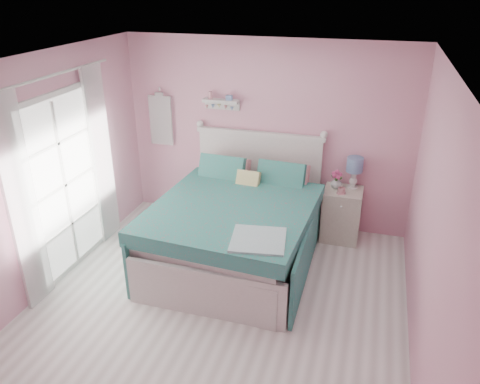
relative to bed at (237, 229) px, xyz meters
The scene contains 13 objects.
floor 1.17m from the bed, 86.04° to the right, with size 4.50×4.50×0.00m, color beige.
room_shell 1.58m from the bed, 86.04° to the right, with size 4.50×4.50×4.50m.
bed is the anchor object (origin of this frame).
nightstand 1.51m from the bed, 36.75° to the left, with size 0.50×0.49×0.72m.
table_lamp 1.77m from the bed, 37.98° to the left, with size 0.21×0.21×0.43m.
vase 1.50m from the bed, 40.85° to the left, with size 0.15×0.15×0.16m, color silver.
teacup 1.46m from the bed, 33.86° to the left, with size 0.10×0.10×0.08m, color pink.
roses 1.53m from the bed, 40.78° to the left, with size 0.14×0.11×0.12m.
wall_shelf 1.80m from the bed, 116.50° to the left, with size 0.50×0.15×0.25m.
hanging_dress 2.08m from the bed, 143.34° to the left, with size 0.34×0.03×0.72m, color white.
french_door 2.11m from the bed, 160.21° to the right, with size 0.04×1.32×2.16m.
curtain_near 2.45m from the bed, 142.30° to the right, with size 0.04×0.40×2.32m, color white.
curtain_far 1.99m from the bed, behind, with size 0.04×0.40×2.32m, color white.
Camera 1 is at (1.41, -3.80, 3.29)m, focal length 35.00 mm.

